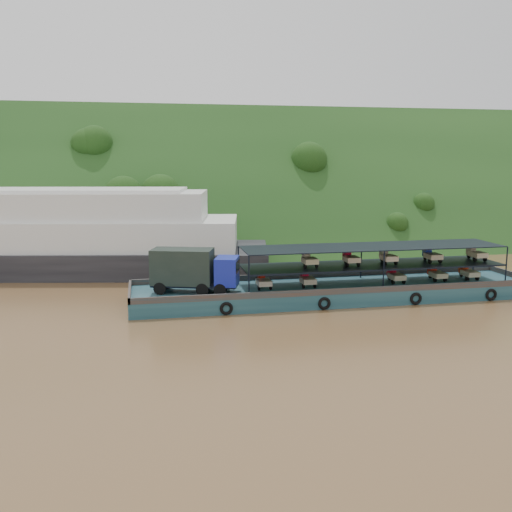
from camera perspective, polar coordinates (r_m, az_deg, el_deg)
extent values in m
plane|color=brown|center=(50.89, 2.89, -4.04)|extent=(160.00, 160.00, 0.00)
cube|color=#153413|center=(85.63, -3.08, 1.60)|extent=(140.00, 39.60, 39.60)
cube|color=#133A45|center=(50.37, 7.75, -3.56)|extent=(35.00, 7.00, 1.20)
cube|color=#592D19|center=(53.33, 6.58, -1.86)|extent=(35.00, 0.20, 0.50)
cube|color=#592D19|center=(47.07, 9.13, -3.48)|extent=(35.00, 0.20, 0.50)
cube|color=#592D19|center=(58.21, 24.18, -1.68)|extent=(0.20, 7.00, 0.50)
cube|color=#592D19|center=(47.47, -12.52, -3.47)|extent=(0.20, 7.00, 0.50)
torus|color=black|center=(44.68, -2.98, -5.27)|extent=(1.06, 0.26, 1.06)
torus|color=black|center=(46.49, 6.85, -4.73)|extent=(1.06, 0.26, 1.06)
torus|color=black|center=(49.54, 15.70, -4.13)|extent=(1.06, 0.26, 1.06)
torus|color=black|center=(53.06, 22.46, -3.60)|extent=(1.06, 0.26, 1.06)
cylinder|color=black|center=(46.89, -9.58, -3.21)|extent=(1.09, 0.65, 1.03)
cylinder|color=black|center=(48.92, -8.91, -2.65)|extent=(1.09, 0.65, 1.03)
cylinder|color=black|center=(46.09, -5.38, -3.34)|extent=(1.09, 0.65, 1.03)
cylinder|color=black|center=(48.15, -4.88, -2.76)|extent=(1.09, 0.65, 1.03)
cylinder|color=black|center=(45.83, -3.61, -3.39)|extent=(1.09, 0.65, 1.03)
cylinder|color=black|center=(47.91, -3.19, -2.81)|extent=(1.09, 0.65, 1.03)
cube|color=black|center=(47.25, -6.11, -2.84)|extent=(7.35, 4.25, 0.21)
cube|color=#17229E|center=(46.53, -2.91, -1.50)|extent=(2.41, 2.88, 2.26)
cube|color=black|center=(46.32, -1.85, -1.03)|extent=(0.67, 1.98, 0.93)
cube|color=black|center=(47.17, -7.36, -1.03)|extent=(5.45, 3.83, 2.88)
cube|color=black|center=(51.15, 11.52, -0.88)|extent=(23.00, 5.00, 0.12)
cube|color=black|center=(50.88, 11.58, 0.94)|extent=(23.00, 5.00, 0.08)
cylinder|color=black|center=(45.48, -0.71, -2.01)|extent=(0.12, 0.12, 3.30)
cylinder|color=black|center=(50.31, -1.77, -0.87)|extent=(0.12, 0.12, 3.30)
cylinder|color=black|center=(48.90, 12.65, -1.42)|extent=(0.12, 0.12, 3.30)
cylinder|color=black|center=(53.42, 10.48, -0.41)|extent=(0.12, 0.12, 3.30)
cylinder|color=black|center=(54.58, 23.75, -0.86)|extent=(0.12, 0.12, 3.30)
cylinder|color=black|center=(58.66, 20.96, 0.01)|extent=(0.12, 0.12, 3.30)
cylinder|color=black|center=(49.50, 0.44, -2.69)|extent=(0.12, 0.52, 0.52)
cylinder|color=black|center=(47.68, 0.30, -3.17)|extent=(0.14, 0.52, 0.52)
cylinder|color=black|center=(47.89, 1.47, -3.11)|extent=(0.14, 0.52, 0.52)
cube|color=beige|center=(48.04, 0.79, -2.65)|extent=(1.15, 1.50, 0.44)
cube|color=red|center=(49.10, 0.51, -2.17)|extent=(0.55, 0.80, 0.80)
cube|color=red|center=(48.81, 0.56, -1.64)|extent=(0.50, 0.10, 0.10)
cylinder|color=black|center=(50.42, 4.75, -2.49)|extent=(0.12, 0.52, 0.52)
cylinder|color=black|center=(48.60, 4.77, -2.95)|extent=(0.14, 0.52, 0.52)
cylinder|color=black|center=(48.88, 5.90, -2.90)|extent=(0.14, 0.52, 0.52)
cube|color=tan|center=(48.99, 5.22, -2.45)|extent=(1.15, 1.50, 0.44)
cube|color=red|center=(50.03, 4.85, -1.98)|extent=(0.55, 0.80, 0.80)
cube|color=red|center=(49.74, 4.92, -1.46)|extent=(0.50, 0.10, 0.10)
cylinder|color=black|center=(53.25, 13.23, -2.06)|extent=(0.12, 0.52, 0.52)
cylinder|color=black|center=(51.44, 13.55, -2.48)|extent=(0.14, 0.52, 0.52)
cylinder|color=black|center=(51.87, 14.55, -2.43)|extent=(0.14, 0.52, 0.52)
cube|color=tan|center=(51.89, 13.91, -2.01)|extent=(1.15, 1.50, 0.44)
cube|color=red|center=(52.88, 13.38, -1.57)|extent=(0.55, 0.80, 0.80)
cube|color=red|center=(52.61, 13.50, -1.08)|extent=(0.50, 0.10, 0.10)
cylinder|color=black|center=(55.02, 17.01, -1.85)|extent=(0.12, 0.52, 0.52)
cylinder|color=black|center=(53.24, 17.46, -2.26)|extent=(0.14, 0.52, 0.52)
cylinder|color=black|center=(53.72, 18.39, -2.20)|extent=(0.14, 0.52, 0.52)
cube|color=#BCB685|center=(53.71, 17.76, -1.80)|extent=(1.15, 1.50, 0.44)
cube|color=red|center=(54.66, 17.19, -1.38)|extent=(0.55, 0.80, 0.80)
cube|color=red|center=(54.40, 17.32, -0.90)|extent=(0.50, 0.10, 0.10)
cylinder|color=black|center=(56.59, 19.84, -1.69)|extent=(0.12, 0.52, 0.52)
cylinder|color=black|center=(54.83, 20.36, -2.08)|extent=(0.14, 0.52, 0.52)
cylinder|color=black|center=(55.36, 21.25, -2.02)|extent=(0.14, 0.52, 0.52)
cube|color=beige|center=(55.31, 20.64, -1.64)|extent=(1.15, 1.50, 0.44)
cube|color=red|center=(56.24, 20.03, -1.23)|extent=(0.55, 0.80, 0.80)
cube|color=red|center=(55.98, 20.17, -0.77)|extent=(0.50, 0.10, 0.10)
cylinder|color=black|center=(50.12, 4.92, -0.56)|extent=(0.12, 0.52, 0.52)
cylinder|color=black|center=(48.29, 4.95, -0.96)|extent=(0.14, 0.52, 0.52)
cylinder|color=black|center=(48.57, 6.08, -0.91)|extent=(0.14, 0.52, 0.52)
cube|color=#BFB787|center=(48.70, 5.41, -0.46)|extent=(1.15, 1.50, 0.44)
cube|color=beige|center=(49.75, 5.03, -0.03)|extent=(0.55, 0.80, 0.80)
cube|color=beige|center=(49.48, 5.10, 0.50)|extent=(0.50, 0.10, 0.10)
cylinder|color=black|center=(51.29, 8.94, -0.41)|extent=(0.12, 0.52, 0.52)
cylinder|color=black|center=(49.46, 9.12, -0.79)|extent=(0.14, 0.52, 0.52)
cylinder|color=black|center=(49.82, 10.20, -0.74)|extent=(0.14, 0.52, 0.52)
cube|color=tan|center=(49.90, 9.53, -0.31)|extent=(1.15, 1.50, 0.44)
cube|color=red|center=(50.93, 9.07, 0.11)|extent=(0.55, 0.80, 0.80)
cube|color=red|center=(50.66, 9.17, 0.63)|extent=(0.50, 0.10, 0.10)
cylinder|color=black|center=(52.59, 12.48, -0.27)|extent=(0.12, 0.52, 0.52)
cylinder|color=black|center=(50.77, 12.79, -0.63)|extent=(0.14, 0.52, 0.52)
cylinder|color=black|center=(51.19, 13.81, -0.59)|extent=(0.14, 0.52, 0.52)
cube|color=beige|center=(51.23, 13.15, -0.17)|extent=(1.15, 1.50, 0.44)
cube|color=#C7BE8D|center=(52.24, 12.64, 0.24)|extent=(0.55, 0.80, 0.80)
cube|color=#C7BE8D|center=(51.98, 12.75, 0.74)|extent=(0.50, 0.10, 0.10)
cylinder|color=black|center=(54.43, 16.56, -0.11)|extent=(0.12, 0.52, 0.52)
cylinder|color=black|center=(52.64, 16.99, -0.46)|extent=(0.14, 0.52, 0.52)
cylinder|color=black|center=(53.12, 17.94, -0.42)|extent=(0.14, 0.52, 0.52)
cube|color=tan|center=(53.12, 17.30, -0.01)|extent=(1.15, 1.50, 0.44)
cube|color=navy|center=(54.09, 16.73, 0.38)|extent=(0.55, 0.80, 0.80)
cube|color=navy|center=(53.84, 16.86, 0.87)|extent=(0.50, 0.10, 0.10)
cylinder|color=black|center=(56.63, 20.51, 0.04)|extent=(0.12, 0.52, 0.52)
cylinder|color=black|center=(54.86, 21.05, -0.28)|extent=(0.14, 0.52, 0.52)
cylinder|color=black|center=(55.40, 21.92, -0.25)|extent=(0.14, 0.52, 0.52)
cube|color=beige|center=(55.37, 21.31, 0.14)|extent=(1.15, 1.50, 0.44)
cube|color=tan|center=(56.30, 20.70, 0.52)|extent=(0.55, 0.80, 0.80)
cube|color=tan|center=(56.06, 20.84, 0.99)|extent=(0.50, 0.10, 0.10)
cube|color=black|center=(64.87, -18.86, -0.35)|extent=(45.53, 18.96, 2.66)
cube|color=silver|center=(64.46, -19.00, 2.16)|extent=(38.80, 16.66, 3.10)
cube|color=silver|center=(64.16, -19.14, 4.81)|extent=(32.08, 14.36, 2.88)
cube|color=silver|center=(64.06, -19.22, 6.24)|extent=(27.52, 12.46, 0.33)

